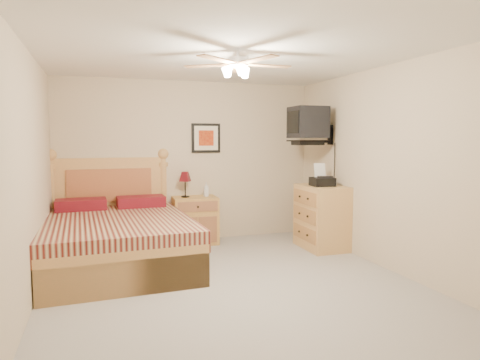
% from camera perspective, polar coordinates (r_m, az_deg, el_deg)
% --- Properties ---
extents(floor, '(4.50, 4.50, 0.00)m').
position_cam_1_polar(floor, '(4.86, -1.05, -13.82)').
color(floor, gray).
rests_on(floor, ground).
extents(ceiling, '(4.00, 4.50, 0.04)m').
position_cam_1_polar(ceiling, '(4.67, -1.11, 16.51)').
color(ceiling, white).
rests_on(ceiling, ground).
extents(wall_back, '(4.00, 0.04, 2.50)m').
position_cam_1_polar(wall_back, '(6.77, -6.80, 2.44)').
color(wall_back, '#C3AF90').
rests_on(wall_back, ground).
extents(wall_front, '(4.00, 0.04, 2.50)m').
position_cam_1_polar(wall_front, '(2.56, 14.24, -2.75)').
color(wall_front, '#C3AF90').
rests_on(wall_front, ground).
extents(wall_left, '(0.04, 4.50, 2.50)m').
position_cam_1_polar(wall_left, '(4.43, -26.57, 0.28)').
color(wall_left, '#C3AF90').
rests_on(wall_left, ground).
extents(wall_right, '(0.04, 4.50, 2.50)m').
position_cam_1_polar(wall_right, '(5.54, 19.09, 1.49)').
color(wall_right, '#C3AF90').
rests_on(wall_right, ground).
extents(bed, '(1.82, 2.34, 1.48)m').
position_cam_1_polar(bed, '(5.57, -16.14, -3.71)').
color(bed, tan).
rests_on(bed, ground).
extents(nightstand, '(0.69, 0.53, 0.72)m').
position_cam_1_polar(nightstand, '(6.65, -6.01, -5.34)').
color(nightstand, olive).
rests_on(nightstand, ground).
extents(table_lamp, '(0.26, 0.26, 0.39)m').
position_cam_1_polar(table_lamp, '(6.58, -7.32, -0.59)').
color(table_lamp, '#510A10').
rests_on(table_lamp, nightstand).
extents(lotion_bottle, '(0.09, 0.09, 0.22)m').
position_cam_1_polar(lotion_bottle, '(6.63, -4.54, -1.26)').
color(lotion_bottle, silver).
rests_on(lotion_bottle, nightstand).
extents(framed_picture, '(0.46, 0.04, 0.46)m').
position_cam_1_polar(framed_picture, '(6.81, -4.56, 5.60)').
color(framed_picture, black).
rests_on(framed_picture, wall_back).
extents(dresser, '(0.56, 0.79, 0.93)m').
position_cam_1_polar(dresser, '(6.41, 10.82, -4.87)').
color(dresser, tan).
rests_on(dresser, ground).
extents(fax_machine, '(0.34, 0.35, 0.33)m').
position_cam_1_polar(fax_machine, '(6.27, 10.93, 0.69)').
color(fax_machine, black).
rests_on(fax_machine, dresser).
extents(magazine_lower, '(0.28, 0.31, 0.02)m').
position_cam_1_polar(magazine_lower, '(6.62, 9.64, -0.35)').
color(magazine_lower, beige).
rests_on(magazine_lower, dresser).
extents(magazine_upper, '(0.26, 0.32, 0.02)m').
position_cam_1_polar(magazine_upper, '(6.63, 9.71, -0.15)').
color(magazine_upper, tan).
rests_on(magazine_upper, magazine_lower).
extents(wall_tv, '(0.56, 0.46, 0.58)m').
position_cam_1_polar(wall_tv, '(6.52, 10.22, 7.20)').
color(wall_tv, black).
rests_on(wall_tv, wall_right).
extents(ceiling_fan, '(1.14, 1.14, 0.28)m').
position_cam_1_polar(ceiling_fan, '(4.46, -0.31, 15.21)').
color(ceiling_fan, white).
rests_on(ceiling_fan, ceiling).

